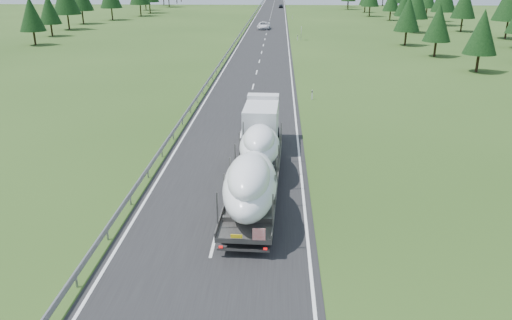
{
  "coord_description": "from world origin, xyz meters",
  "views": [
    {
      "loc": [
        3.08,
        -21.4,
        12.36
      ],
      "look_at": [
        1.75,
        6.38,
        1.96
      ],
      "focal_mm": 35.0,
      "sensor_mm": 36.0,
      "label": 1
    }
  ],
  "objects_px": {
    "highway_sign": "(301,31)",
    "distant_van": "(264,26)",
    "distant_car_dark": "(281,6)",
    "boat_truck": "(256,155)"
  },
  "relations": [
    {
      "from": "highway_sign",
      "to": "distant_car_dark",
      "type": "height_order",
      "value": "highway_sign"
    },
    {
      "from": "boat_truck",
      "to": "distant_car_dark",
      "type": "bearing_deg",
      "value": 89.54
    },
    {
      "from": "boat_truck",
      "to": "highway_sign",
      "type": "bearing_deg",
      "value": 85.74
    },
    {
      "from": "boat_truck",
      "to": "distant_car_dark",
      "type": "relative_size",
      "value": 4.62
    },
    {
      "from": "highway_sign",
      "to": "boat_truck",
      "type": "bearing_deg",
      "value": -94.26
    },
    {
      "from": "boat_truck",
      "to": "distant_van",
      "type": "distance_m",
      "value": 93.58
    },
    {
      "from": "distant_van",
      "to": "distant_car_dark",
      "type": "relative_size",
      "value": 1.46
    },
    {
      "from": "highway_sign",
      "to": "distant_car_dark",
      "type": "bearing_deg",
      "value": 92.34
    },
    {
      "from": "highway_sign",
      "to": "distant_van",
      "type": "relative_size",
      "value": 0.43
    },
    {
      "from": "highway_sign",
      "to": "distant_car_dark",
      "type": "xyz_separation_m",
      "value": [
        -4.05,
        99.31,
        -1.1
      ]
    }
  ]
}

